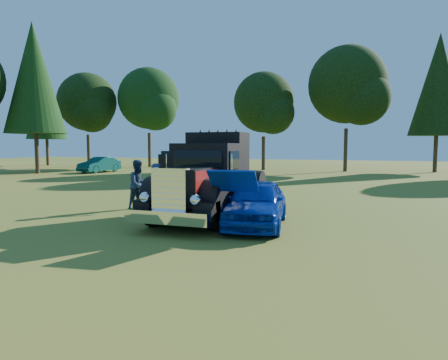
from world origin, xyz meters
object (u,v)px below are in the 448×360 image
(hotrod_coupe, at_px, (256,203))
(spectator_far, at_px, (139,184))
(spectator_near, at_px, (158,192))
(distant_teal_car, at_px, (100,165))
(diamond_t_truck, at_px, (209,181))

(hotrod_coupe, bearing_deg, spectator_far, 161.65)
(spectator_near, xyz_separation_m, spectator_far, (-1.90, 1.92, 0.02))
(spectator_far, relative_size, distant_teal_car, 0.45)
(spectator_far, distance_m, distant_teal_car, 22.94)
(hotrod_coupe, bearing_deg, spectator_near, -176.88)
(diamond_t_truck, height_order, spectator_far, diamond_t_truck)
(diamond_t_truck, bearing_deg, spectator_far, 167.04)
(spectator_near, bearing_deg, diamond_t_truck, -56.48)
(diamond_t_truck, xyz_separation_m, spectator_far, (-3.30, 0.76, -0.30))
(hotrod_coupe, relative_size, spectator_far, 2.28)
(hotrod_coupe, xyz_separation_m, distant_teal_car, (-20.04, 19.26, -0.02))
(diamond_t_truck, relative_size, spectator_near, 3.71)
(diamond_t_truck, distance_m, distant_teal_car, 25.73)
(diamond_t_truck, bearing_deg, hotrod_coupe, -26.72)
(hotrod_coupe, distance_m, spectator_far, 5.53)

